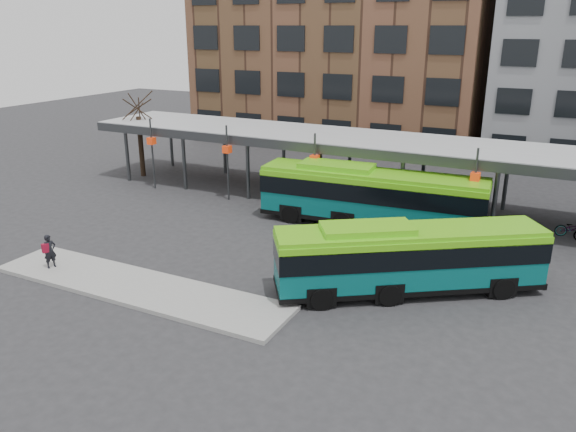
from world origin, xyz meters
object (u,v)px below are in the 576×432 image
object	(u,v)px
tree	(141,144)
bus_front	(408,257)
bus_rear	(370,195)
pedestrian	(50,251)

from	to	relation	value
tree	bus_front	size ratio (longest dim) A/B	0.53
bus_rear	pedestrian	world-z (taller)	bus_rear
bus_front	bus_rear	distance (m)	8.24
tree	bus_rear	distance (m)	18.92
bus_front	pedestrian	distance (m)	15.90
bus_rear	pedestrian	xyz separation A→B (m)	(-10.92, -12.36, -0.79)
tree	bus_front	xyz separation A→B (m)	(22.77, -10.10, -0.85)
bus_front	bus_rear	bearing A→B (deg)	85.85
bus_front	bus_rear	xyz separation A→B (m)	(-4.09, 7.16, 0.18)
bus_rear	pedestrian	size ratio (longest dim) A/B	7.98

